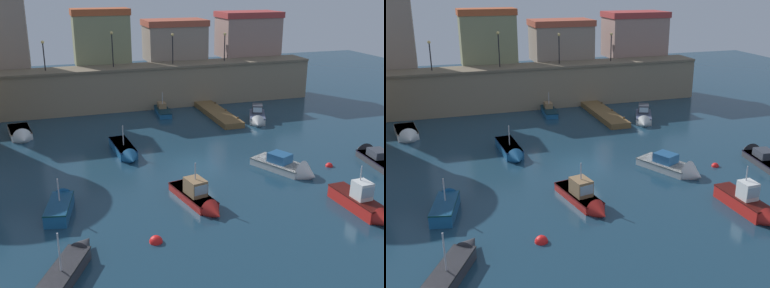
% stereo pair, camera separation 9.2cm
% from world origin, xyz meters
% --- Properties ---
extents(ground_plane, '(99.99, 99.99, 0.00)m').
position_xyz_m(ground_plane, '(0.00, 0.00, 0.00)').
color(ground_plane, '#19384C').
extents(quay_wall, '(39.36, 3.84, 4.65)m').
position_xyz_m(quay_wall, '(0.00, 18.44, 2.33)').
color(quay_wall, gray).
rests_on(quay_wall, ground).
extents(old_town_backdrop, '(38.02, 4.83, 8.02)m').
position_xyz_m(old_town_backdrop, '(-1.27, 22.24, 7.59)').
color(old_town_backdrop, gray).
rests_on(old_town_backdrop, ground).
extents(pier_dock, '(2.05, 9.31, 0.70)m').
position_xyz_m(pier_dock, '(6.45, 12.01, 0.28)').
color(pier_dock, brown).
rests_on(pier_dock, ground).
extents(quay_lamp_0, '(0.32, 0.32, 3.05)m').
position_xyz_m(quay_lamp_0, '(-10.22, 18.44, 6.71)').
color(quay_lamp_0, black).
rests_on(quay_lamp_0, quay_wall).
extents(quay_lamp_1, '(0.32, 0.32, 3.75)m').
position_xyz_m(quay_lamp_1, '(-3.19, 18.44, 7.11)').
color(quay_lamp_1, black).
rests_on(quay_lamp_1, quay_wall).
extents(quay_lamp_2, '(0.32, 0.32, 3.34)m').
position_xyz_m(quay_lamp_2, '(3.47, 18.44, 6.88)').
color(quay_lamp_2, black).
rests_on(quay_lamp_2, quay_wall).
extents(quay_lamp_3, '(0.32, 0.32, 3.20)m').
position_xyz_m(quay_lamp_3, '(9.66, 18.44, 6.80)').
color(quay_lamp_3, black).
rests_on(quay_lamp_3, quay_wall).
extents(moored_boat_0, '(2.15, 4.44, 2.48)m').
position_xyz_m(moored_boat_0, '(-10.31, -4.76, 0.45)').
color(moored_boat_0, '#195689').
rests_on(moored_boat_0, ground).
extents(moored_boat_1, '(3.93, 5.52, 1.84)m').
position_xyz_m(moored_boat_1, '(6.12, -3.66, 0.37)').
color(moored_boat_1, silver).
rests_on(moored_boat_1, ground).
extents(moored_boat_2, '(2.36, 5.54, 3.04)m').
position_xyz_m(moored_boat_2, '(-1.98, -6.59, 0.47)').
color(moored_boat_2, red).
rests_on(moored_boat_2, ground).
extents(moored_boat_3, '(1.71, 5.63, 2.66)m').
position_xyz_m(moored_boat_3, '(-4.82, 3.60, 0.39)').
color(moored_boat_3, '#195689').
rests_on(moored_boat_3, ground).
extents(moored_boat_4, '(3.26, 4.89, 1.88)m').
position_xyz_m(moored_boat_4, '(9.50, 8.88, 0.49)').
color(moored_boat_4, silver).
rests_on(moored_boat_4, ground).
extents(moored_boat_5, '(1.78, 6.54, 2.66)m').
position_xyz_m(moored_boat_5, '(1.34, 16.06, 0.36)').
color(moored_boat_5, '#195689').
rests_on(moored_boat_5, ground).
extents(moored_boat_6, '(2.39, 5.02, 1.68)m').
position_xyz_m(moored_boat_6, '(-12.96, 10.87, 0.35)').
color(moored_boat_6, white).
rests_on(moored_boat_6, ground).
extents(moored_boat_7, '(1.39, 5.30, 3.03)m').
position_xyz_m(moored_boat_7, '(7.16, -10.66, 0.60)').
color(moored_boat_7, red).
rests_on(moored_boat_7, ground).
extents(moored_boat_8, '(2.25, 5.40, 1.62)m').
position_xyz_m(moored_boat_8, '(13.56, -3.50, 0.35)').
color(moored_boat_8, '#333338').
rests_on(moored_boat_8, ground).
extents(moored_boat_9, '(3.96, 6.23, 2.89)m').
position_xyz_m(moored_boat_9, '(-10.42, -11.74, 0.37)').
color(moored_boat_9, '#333338').
rests_on(moored_boat_9, ground).
extents(mooring_buoy_1, '(0.57, 0.57, 0.57)m').
position_xyz_m(mooring_buoy_1, '(9.58, -3.58, 0.00)').
color(mooring_buoy_1, red).
rests_on(mooring_buoy_1, ground).
extents(mooring_buoy_2, '(0.74, 0.74, 0.74)m').
position_xyz_m(mooring_buoy_2, '(-5.64, -10.06, 0.00)').
color(mooring_buoy_2, red).
rests_on(mooring_buoy_2, ground).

